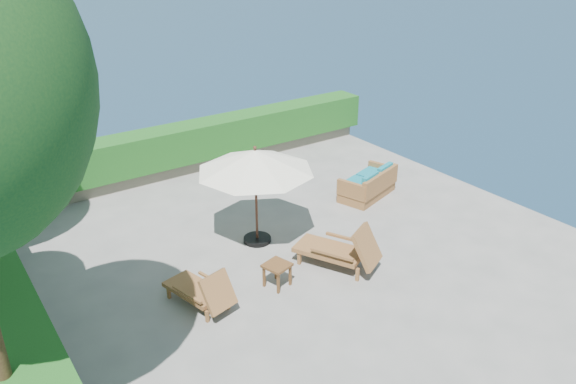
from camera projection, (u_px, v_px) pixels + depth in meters
ground at (298, 255)px, 11.96m from camera, size 12.00×12.00×0.00m
foundation at (297, 314)px, 12.62m from camera, size 12.00×12.00×3.00m
ocean at (297, 364)px, 13.23m from camera, size 600.00×600.00×0.00m
planter_wall_far at (183, 166)px, 16.05m from camera, size 12.00×0.60×0.36m
planter_wall_left at (15, 350)px, 8.98m from camera, size 0.60×12.00×0.36m
hedge_far at (182, 144)px, 15.76m from camera, size 12.40×0.90×1.00m
hedge_left at (6, 316)px, 8.70m from camera, size 0.90×12.40×1.00m
patio_umbrella at (255, 162)px, 11.69m from camera, size 2.75×2.75×2.26m
lounge_left at (202, 290)px, 10.19m from camera, size 0.92×1.55×0.84m
lounge_right at (341, 249)px, 11.36m from camera, size 1.41×1.86×1.00m
side_table at (277, 268)px, 10.76m from camera, size 0.57×0.57×0.49m
wicker_loveseat at (369, 185)px, 14.47m from camera, size 1.82×1.29×0.81m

